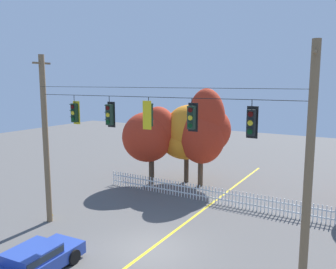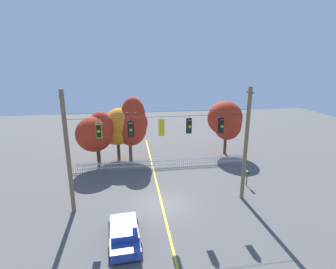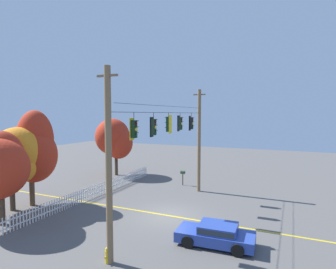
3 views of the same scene
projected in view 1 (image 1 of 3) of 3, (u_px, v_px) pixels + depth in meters
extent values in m
plane|color=#565451|center=(150.00, 250.00, 16.14)|extent=(80.00, 80.00, 0.00)
cube|color=gold|center=(150.00, 250.00, 16.14)|extent=(0.16, 36.00, 0.01)
cylinder|color=brown|center=(46.00, 141.00, 18.79)|extent=(0.30, 0.30, 9.12)
cylinder|color=brown|center=(309.00, 173.00, 12.14)|extent=(0.30, 0.30, 9.12)
cube|color=brown|center=(42.00, 63.00, 18.18)|extent=(0.10, 1.10, 0.10)
cube|color=brown|center=(316.00, 52.00, 11.53)|extent=(0.10, 1.10, 0.10)
cylinder|color=black|center=(148.00, 97.00, 15.09)|extent=(13.12, 0.02, 0.02)
cylinder|color=black|center=(145.00, 88.00, 14.82)|extent=(13.12, 0.02, 0.02)
cylinder|color=black|center=(74.00, 99.00, 17.33)|extent=(0.03, 0.03, 0.42)
cube|color=yellow|center=(77.00, 113.00, 17.55)|extent=(0.43, 0.02, 1.16)
cube|color=black|center=(75.00, 113.00, 17.43)|extent=(0.30, 0.24, 0.94)
cylinder|color=#410706|center=(72.00, 107.00, 17.27)|extent=(0.20, 0.03, 0.20)
cube|color=black|center=(72.00, 104.00, 17.22)|extent=(0.22, 0.12, 0.06)
cylinder|color=yellow|center=(73.00, 113.00, 17.32)|extent=(0.20, 0.03, 0.20)
cube|color=black|center=(72.00, 111.00, 17.26)|extent=(0.22, 0.12, 0.06)
cylinder|color=#073513|center=(73.00, 119.00, 17.37)|extent=(0.20, 0.03, 0.20)
cube|color=black|center=(72.00, 117.00, 17.31)|extent=(0.22, 0.12, 0.06)
cylinder|color=black|center=(109.00, 100.00, 16.21)|extent=(0.03, 0.03, 0.39)
cube|color=black|center=(111.00, 115.00, 16.42)|extent=(0.43, 0.02, 1.20)
cube|color=#1E3323|center=(110.00, 115.00, 16.31)|extent=(0.30, 0.24, 0.97)
cylinder|color=#410706|center=(108.00, 108.00, 16.15)|extent=(0.20, 0.03, 0.20)
cube|color=#1E3323|center=(107.00, 106.00, 16.09)|extent=(0.22, 0.12, 0.06)
cylinder|color=yellow|center=(108.00, 115.00, 16.20)|extent=(0.20, 0.03, 0.20)
cube|color=#1E3323|center=(107.00, 113.00, 16.14)|extent=(0.22, 0.12, 0.06)
cylinder|color=#073513|center=(108.00, 122.00, 16.25)|extent=(0.20, 0.03, 0.20)
cube|color=#1E3323|center=(107.00, 120.00, 16.19)|extent=(0.22, 0.12, 0.06)
cylinder|color=black|center=(149.00, 100.00, 15.11)|extent=(0.03, 0.03, 0.28)
cube|color=yellow|center=(147.00, 115.00, 15.09)|extent=(0.43, 0.02, 1.25)
cube|color=black|center=(149.00, 115.00, 15.21)|extent=(0.30, 0.24, 1.00)
cylinder|color=#410706|center=(150.00, 107.00, 15.27)|extent=(0.20, 0.03, 0.20)
cube|color=black|center=(151.00, 104.00, 15.29)|extent=(0.22, 0.12, 0.06)
cylinder|color=yellow|center=(150.00, 115.00, 15.32)|extent=(0.20, 0.03, 0.20)
cube|color=black|center=(151.00, 112.00, 15.34)|extent=(0.22, 0.12, 0.06)
cylinder|color=#073513|center=(150.00, 122.00, 15.37)|extent=(0.20, 0.03, 0.20)
cube|color=black|center=(151.00, 120.00, 15.39)|extent=(0.22, 0.12, 0.06)
cylinder|color=black|center=(192.00, 102.00, 14.07)|extent=(0.03, 0.03, 0.31)
cube|color=black|center=(193.00, 117.00, 14.27)|extent=(0.43, 0.02, 1.18)
cube|color=#1E3323|center=(192.00, 118.00, 14.16)|extent=(0.30, 0.24, 0.95)
cylinder|color=#410706|center=(190.00, 110.00, 14.00)|extent=(0.20, 0.03, 0.20)
cube|color=#1E3323|center=(190.00, 107.00, 13.94)|extent=(0.22, 0.12, 0.06)
cylinder|color=yellow|center=(190.00, 118.00, 14.05)|extent=(0.20, 0.03, 0.20)
cube|color=#1E3323|center=(190.00, 115.00, 13.99)|extent=(0.22, 0.12, 0.06)
cylinder|color=#073513|center=(190.00, 126.00, 14.09)|extent=(0.20, 0.03, 0.20)
cube|color=#1E3323|center=(190.00, 123.00, 14.04)|extent=(0.22, 0.12, 0.06)
cylinder|color=black|center=(252.00, 105.00, 12.84)|extent=(0.03, 0.03, 0.36)
cube|color=black|center=(252.00, 122.00, 13.05)|extent=(0.43, 0.02, 1.21)
cube|color=black|center=(251.00, 123.00, 12.94)|extent=(0.30, 0.24, 0.98)
cylinder|color=#410706|center=(250.00, 114.00, 12.78)|extent=(0.20, 0.03, 0.20)
cube|color=black|center=(250.00, 111.00, 12.72)|extent=(0.22, 0.12, 0.06)
cylinder|color=yellow|center=(250.00, 123.00, 12.82)|extent=(0.20, 0.03, 0.20)
cube|color=black|center=(250.00, 120.00, 12.77)|extent=(0.22, 0.12, 0.06)
cylinder|color=#073513|center=(250.00, 132.00, 12.87)|extent=(0.20, 0.03, 0.20)
cube|color=black|center=(250.00, 129.00, 12.82)|extent=(0.22, 0.12, 0.06)
cube|color=white|center=(114.00, 178.00, 26.41)|extent=(0.06, 0.04, 1.04)
cube|color=white|center=(116.00, 178.00, 26.30)|extent=(0.06, 0.04, 1.04)
cube|color=white|center=(118.00, 178.00, 26.19)|extent=(0.06, 0.04, 1.04)
cube|color=white|center=(121.00, 179.00, 26.07)|extent=(0.06, 0.04, 1.04)
cube|color=white|center=(123.00, 179.00, 25.96)|extent=(0.06, 0.04, 1.04)
cube|color=white|center=(125.00, 180.00, 25.85)|extent=(0.06, 0.04, 1.04)
cube|color=white|center=(128.00, 180.00, 25.74)|extent=(0.06, 0.04, 1.04)
cube|color=white|center=(130.00, 181.00, 25.63)|extent=(0.06, 0.04, 1.04)
cube|color=white|center=(133.00, 181.00, 25.51)|extent=(0.06, 0.04, 1.04)
cube|color=white|center=(135.00, 181.00, 25.40)|extent=(0.06, 0.04, 1.04)
cube|color=white|center=(138.00, 182.00, 25.29)|extent=(0.06, 0.04, 1.04)
cube|color=white|center=(140.00, 182.00, 25.18)|extent=(0.06, 0.04, 1.04)
cube|color=white|center=(143.00, 183.00, 25.07)|extent=(0.06, 0.04, 1.04)
cube|color=white|center=(146.00, 183.00, 24.95)|extent=(0.06, 0.04, 1.04)
cube|color=white|center=(148.00, 184.00, 24.84)|extent=(0.06, 0.04, 1.04)
cube|color=white|center=(151.00, 184.00, 24.73)|extent=(0.06, 0.04, 1.04)
cube|color=white|center=(153.00, 185.00, 24.62)|extent=(0.06, 0.04, 1.04)
cube|color=white|center=(156.00, 185.00, 24.51)|extent=(0.06, 0.04, 1.04)
cube|color=white|center=(159.00, 186.00, 24.39)|extent=(0.06, 0.04, 1.04)
cube|color=white|center=(162.00, 186.00, 24.28)|extent=(0.06, 0.04, 1.04)
cube|color=white|center=(164.00, 186.00, 24.17)|extent=(0.06, 0.04, 1.04)
cube|color=white|center=(167.00, 187.00, 24.06)|extent=(0.06, 0.04, 1.04)
cube|color=white|center=(170.00, 187.00, 23.95)|extent=(0.06, 0.04, 1.04)
cube|color=white|center=(173.00, 188.00, 23.83)|extent=(0.06, 0.04, 1.04)
cube|color=white|center=(176.00, 188.00, 23.72)|extent=(0.06, 0.04, 1.04)
cube|color=white|center=(179.00, 189.00, 23.61)|extent=(0.06, 0.04, 1.04)
cube|color=white|center=(181.00, 189.00, 23.50)|extent=(0.06, 0.04, 1.04)
cube|color=white|center=(184.00, 190.00, 23.39)|extent=(0.06, 0.04, 1.04)
cube|color=white|center=(187.00, 191.00, 23.28)|extent=(0.06, 0.04, 1.04)
cube|color=white|center=(190.00, 191.00, 23.16)|extent=(0.06, 0.04, 1.04)
cube|color=white|center=(193.00, 192.00, 23.05)|extent=(0.06, 0.04, 1.04)
cube|color=white|center=(197.00, 192.00, 22.94)|extent=(0.06, 0.04, 1.04)
cube|color=white|center=(200.00, 193.00, 22.83)|extent=(0.06, 0.04, 1.04)
cube|color=white|center=(203.00, 193.00, 22.72)|extent=(0.06, 0.04, 1.04)
cube|color=white|center=(206.00, 194.00, 22.60)|extent=(0.06, 0.04, 1.04)
cube|color=white|center=(209.00, 194.00, 22.49)|extent=(0.06, 0.04, 1.04)
cube|color=white|center=(212.00, 195.00, 22.38)|extent=(0.06, 0.04, 1.04)
cube|color=white|center=(216.00, 195.00, 22.27)|extent=(0.06, 0.04, 1.04)
cube|color=white|center=(219.00, 196.00, 22.16)|extent=(0.06, 0.04, 1.04)
cube|color=white|center=(222.00, 197.00, 22.04)|extent=(0.06, 0.04, 1.04)
cube|color=white|center=(225.00, 197.00, 21.93)|extent=(0.06, 0.04, 1.04)
cube|color=white|center=(229.00, 198.00, 21.82)|extent=(0.06, 0.04, 1.04)
cube|color=white|center=(232.00, 198.00, 21.71)|extent=(0.06, 0.04, 1.04)
cube|color=white|center=(236.00, 199.00, 21.60)|extent=(0.06, 0.04, 1.04)
cube|color=white|center=(239.00, 200.00, 21.48)|extent=(0.06, 0.04, 1.04)
cube|color=white|center=(243.00, 200.00, 21.37)|extent=(0.06, 0.04, 1.04)
cube|color=white|center=(246.00, 201.00, 21.26)|extent=(0.06, 0.04, 1.04)
cube|color=white|center=(250.00, 201.00, 21.15)|extent=(0.06, 0.04, 1.04)
cube|color=white|center=(254.00, 202.00, 21.04)|extent=(0.06, 0.04, 1.04)
cube|color=white|center=(257.00, 203.00, 20.92)|extent=(0.06, 0.04, 1.04)
cube|color=white|center=(261.00, 203.00, 20.81)|extent=(0.06, 0.04, 1.04)
cube|color=white|center=(265.00, 204.00, 20.70)|extent=(0.06, 0.04, 1.04)
cube|color=white|center=(269.00, 205.00, 20.59)|extent=(0.06, 0.04, 1.04)
cube|color=white|center=(272.00, 205.00, 20.48)|extent=(0.06, 0.04, 1.04)
cube|color=white|center=(276.00, 206.00, 20.36)|extent=(0.06, 0.04, 1.04)
cube|color=white|center=(280.00, 207.00, 20.25)|extent=(0.06, 0.04, 1.04)
cube|color=white|center=(284.00, 207.00, 20.14)|extent=(0.06, 0.04, 1.04)
cube|color=white|center=(288.00, 208.00, 20.03)|extent=(0.06, 0.04, 1.04)
cube|color=white|center=(292.00, 209.00, 19.92)|extent=(0.06, 0.04, 1.04)
cube|color=white|center=(296.00, 210.00, 19.81)|extent=(0.06, 0.04, 1.04)
cube|color=white|center=(301.00, 210.00, 19.69)|extent=(0.06, 0.04, 1.04)
cube|color=white|center=(305.00, 211.00, 19.58)|extent=(0.06, 0.04, 1.04)
cube|color=white|center=(309.00, 212.00, 19.47)|extent=(0.06, 0.04, 1.04)
cube|color=white|center=(313.00, 212.00, 19.36)|extent=(0.06, 0.04, 1.04)
cube|color=white|center=(318.00, 213.00, 19.25)|extent=(0.06, 0.04, 1.04)
cube|color=white|center=(322.00, 214.00, 19.13)|extent=(0.06, 0.04, 1.04)
cube|color=white|center=(326.00, 215.00, 19.02)|extent=(0.06, 0.04, 1.04)
cube|color=white|center=(331.00, 216.00, 18.91)|extent=(0.06, 0.04, 1.04)
cube|color=white|center=(336.00, 216.00, 18.80)|extent=(0.06, 0.04, 1.04)
cube|color=white|center=(229.00, 201.00, 21.88)|extent=(18.39, 0.03, 0.08)
cube|color=white|center=(229.00, 194.00, 21.81)|extent=(18.39, 0.03, 0.08)
cylinder|color=#473828|center=(152.00, 167.00, 26.44)|extent=(0.40, 0.40, 2.60)
ellipsoid|color=#B22D19|center=(147.00, 137.00, 26.12)|extent=(3.83, 3.64, 3.75)
ellipsoid|color=#B22D19|center=(158.00, 131.00, 26.12)|extent=(2.80, 2.49, 3.64)
cylinder|color=#473828|center=(186.00, 166.00, 26.93)|extent=(0.36, 0.36, 2.57)
ellipsoid|color=orange|center=(186.00, 140.00, 26.71)|extent=(4.00, 3.95, 2.87)
ellipsoid|color=orange|center=(189.00, 130.00, 26.09)|extent=(3.81, 3.31, 3.82)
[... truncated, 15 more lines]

